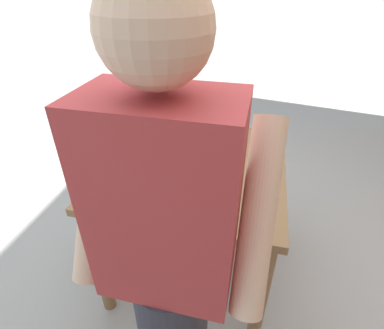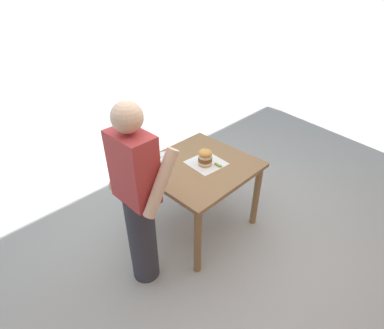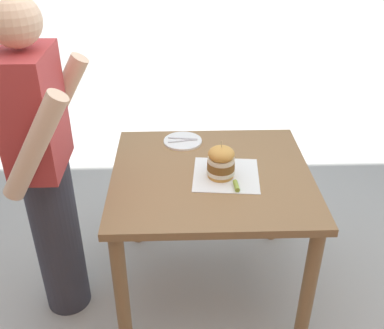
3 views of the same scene
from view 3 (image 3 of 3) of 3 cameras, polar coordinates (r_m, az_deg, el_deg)
ground_plane at (r=2.80m, az=2.12°, el=-14.78°), size 80.00×80.00×0.00m
patio_table at (r=2.37m, az=2.42°, el=-3.63°), size 0.95×1.02×0.79m
serving_paper at (r=2.28m, az=4.34°, el=-1.32°), size 0.36×0.36×0.00m
sandwich at (r=2.23m, az=3.71°, el=0.34°), size 0.14×0.14×0.20m
pickle_spear at (r=2.18m, az=5.64°, el=-2.71°), size 0.08×0.03×0.02m
side_plate_with_forks at (r=2.58m, az=-1.18°, el=3.00°), size 0.22×0.22×0.02m
diner_across_table at (r=2.25m, az=-18.16°, el=-0.57°), size 0.55×0.35×1.69m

